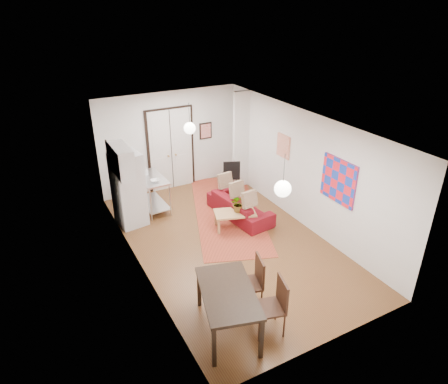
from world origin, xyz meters
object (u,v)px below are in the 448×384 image
dining_table (228,295)px  dining_chair_far (265,299)px  coffee_table (235,214)px  kitchen_counter (152,189)px  black_side_chair (229,171)px  dining_chair_near (244,276)px  sofa (240,206)px  fridge (129,190)px

dining_table → dining_chair_far: (0.60, -0.24, -0.14)m
coffee_table → dining_table: dining_table is taller
coffee_table → kitchen_counter: bearing=127.5°
coffee_table → dining_chair_far: size_ratio=1.08×
coffee_table → dining_chair_far: 3.38m
coffee_table → kitchen_counter: 2.43m
dining_table → black_side_chair: black_side_chair is taller
dining_chair_far → coffee_table: bearing=174.8°
kitchen_counter → dining_table: bearing=-95.7°
kitchen_counter → dining_chair_near: size_ratio=1.20×
sofa → dining_table: size_ratio=1.18×
coffee_table → kitchen_counter: size_ratio=0.90×
sofa → dining_table: bearing=139.9°
dining_table → kitchen_counter: bearing=86.1°
fridge → coffee_table: bearing=-41.1°
dining_chair_far → dining_table: bearing=-96.4°
fridge → black_side_chair: fridge is taller
sofa → dining_table: dining_table is taller
kitchen_counter → sofa: bearing=-39.9°
kitchen_counter → black_side_chair: size_ratio=1.20×
dining_chair_near → black_side_chair: size_ratio=1.00×
dining_chair_near → black_side_chair: (2.11, 4.41, 0.01)m
black_side_chair → fridge: bearing=32.0°
sofa → fridge: size_ratio=1.05×
dining_table → dining_chair_near: bearing=37.3°
sofa → kitchen_counter: bearing=45.1°
sofa → dining_chair_near: 3.33m
kitchen_counter → fridge: (-0.75, -0.47, 0.34)m
dining_table → dining_chair_far: size_ratio=1.63×
black_side_chair → dining_chair_far: bearing=90.2°
coffee_table → fridge: 2.71m
sofa → dining_chair_near: size_ratio=1.92×
coffee_table → dining_chair_far: (-1.20, -3.15, 0.22)m
sofa → coffee_table: bearing=131.3°
coffee_table → dining_table: (-1.80, -2.91, 0.36)m
fridge → black_side_chair: bearing=1.4°
dining_chair_far → kitchen_counter: bearing=-161.3°
dining_table → dining_chair_near: dining_chair_near is taller
sofa → kitchen_counter: size_ratio=1.60×
dining_chair_near → dining_table: bearing=-37.1°
dining_chair_near → kitchen_counter: bearing=-160.8°
coffee_table → fridge: fridge is taller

